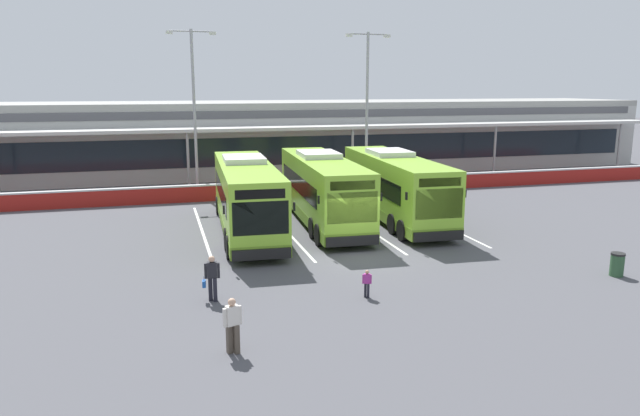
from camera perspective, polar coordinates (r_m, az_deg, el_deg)
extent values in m
plane|color=#4C4C51|center=(26.02, 3.78, -4.64)|extent=(200.00, 200.00, 0.00)
cube|color=#B7B7B2|center=(51.42, -6.22, 6.59)|extent=(70.00, 10.00, 5.50)
cube|color=#19232D|center=(46.54, -5.19, 5.52)|extent=(66.00, 0.08, 2.20)
cube|color=#4C4C51|center=(46.31, -5.25, 9.02)|extent=(68.00, 0.08, 0.60)
cube|color=beige|center=(44.92, -4.89, 7.73)|extent=(67.00, 3.00, 0.24)
cube|color=gray|center=(51.24, -6.30, 9.94)|extent=(70.00, 10.00, 0.50)
cylinder|color=#999999|center=(43.20, -12.66, 4.53)|extent=(0.20, 0.20, 4.20)
cylinder|color=#999999|center=(45.53, 3.17, 5.16)|extent=(0.20, 0.20, 4.20)
cylinder|color=#999999|center=(50.86, 16.58, 5.38)|extent=(0.20, 0.20, 4.20)
cylinder|color=#999999|center=(58.38, 27.01, 5.36)|extent=(0.20, 0.20, 4.20)
cube|color=maroon|center=(39.53, -3.16, 1.80)|extent=(60.00, 0.36, 1.00)
cube|color=#B2B2B2|center=(39.44, -3.17, 2.58)|extent=(60.00, 0.40, 0.10)
cube|color=#8CC633|center=(29.90, -7.13, 1.21)|extent=(3.19, 12.12, 3.19)
cube|color=olive|center=(30.17, -7.07, -1.24)|extent=(3.21, 12.14, 0.56)
cube|color=black|center=(30.25, -7.22, 1.80)|extent=(3.09, 9.72, 0.96)
cube|color=black|center=(24.08, -5.78, -0.99)|extent=(2.31, 0.22, 1.40)
cube|color=black|center=(23.87, -5.83, 1.35)|extent=(2.05, 0.19, 0.40)
cube|color=silver|center=(30.63, -7.40, 4.74)|extent=(2.20, 2.91, 0.28)
cube|color=black|center=(24.35, -5.68, -4.49)|extent=(2.46, 0.29, 0.44)
cube|color=black|center=(24.55, -2.52, 0.15)|extent=(0.09, 0.12, 0.36)
cube|color=black|center=(24.22, -9.31, -0.16)|extent=(0.09, 0.12, 0.36)
cylinder|color=black|center=(34.78, -5.85, 0.41)|extent=(0.38, 1.06, 1.04)
cylinder|color=black|center=(34.59, -9.78, 0.23)|extent=(0.38, 1.06, 1.04)
cylinder|color=black|center=(27.24, -3.91, -2.76)|extent=(0.38, 1.06, 1.04)
cylinder|color=black|center=(27.00, -8.93, -3.01)|extent=(0.38, 1.06, 1.04)
cylinder|color=black|center=(25.90, -3.44, -3.52)|extent=(0.38, 1.06, 1.04)
cylinder|color=black|center=(25.65, -8.73, -3.79)|extent=(0.38, 1.06, 1.04)
cube|color=#8CC633|center=(31.76, 0.26, 1.93)|extent=(3.19, 12.12, 3.19)
cube|color=olive|center=(32.02, 0.26, -0.39)|extent=(3.21, 12.14, 0.56)
cube|color=black|center=(32.11, 0.10, 2.47)|extent=(3.09, 9.72, 0.96)
cube|color=black|center=(26.07, 3.15, 0.05)|extent=(2.31, 0.22, 1.40)
cube|color=black|center=(25.88, 3.18, 2.21)|extent=(2.05, 0.19, 0.40)
cube|color=silver|center=(32.48, -0.13, 5.24)|extent=(2.20, 2.91, 0.28)
cube|color=black|center=(26.31, 3.18, -3.20)|extent=(2.46, 0.29, 0.44)
cube|color=black|center=(26.75, 5.96, 1.07)|extent=(0.09, 0.12, 0.36)
cube|color=black|center=(25.99, -0.14, 0.81)|extent=(0.09, 0.12, 0.36)
cylinder|color=black|center=(36.69, 0.49, 1.06)|extent=(0.38, 1.06, 1.04)
cylinder|color=black|center=(36.23, -3.19, 0.91)|extent=(0.38, 1.06, 1.04)
cylinder|color=black|center=(29.31, 3.92, -1.71)|extent=(0.38, 1.06, 1.04)
cylinder|color=black|center=(28.74, -0.66, -1.96)|extent=(0.38, 1.06, 1.04)
cylinder|color=black|center=(28.01, 4.73, -2.36)|extent=(0.38, 1.06, 1.04)
cylinder|color=black|center=(27.41, -0.06, -2.64)|extent=(0.38, 1.06, 1.04)
cube|color=#8CC633|center=(32.88, 7.27, 2.17)|extent=(3.19, 12.12, 3.19)
cube|color=olive|center=(33.12, 7.21, -0.07)|extent=(3.21, 12.14, 0.56)
cube|color=black|center=(33.21, 7.05, 2.70)|extent=(3.09, 9.72, 0.96)
cube|color=black|center=(27.42, 11.46, 0.41)|extent=(2.31, 0.22, 1.40)
cube|color=black|center=(27.24, 11.55, 2.47)|extent=(2.05, 0.19, 0.40)
cube|color=silver|center=(33.57, 6.77, 5.37)|extent=(2.20, 2.91, 0.28)
cube|color=black|center=(27.66, 11.42, -2.68)|extent=(2.46, 0.29, 0.44)
cube|color=black|center=(28.28, 13.90, 1.37)|extent=(0.09, 0.12, 0.36)
cube|color=black|center=(27.13, 8.38, 1.15)|extent=(0.09, 0.12, 0.36)
cylinder|color=black|center=(37.78, 6.58, 1.30)|extent=(0.38, 1.06, 1.04)
cylinder|color=black|center=(37.08, 3.09, 1.16)|extent=(0.38, 1.06, 1.04)
cylinder|color=black|center=(30.67, 11.32, -1.31)|extent=(0.38, 1.06, 1.04)
cylinder|color=black|center=(29.80, 7.10, -1.55)|extent=(0.38, 1.06, 1.04)
cylinder|color=black|center=(29.44, 12.41, -1.90)|extent=(0.38, 1.06, 1.04)
cylinder|color=black|center=(28.53, 8.04, -2.18)|extent=(0.38, 1.06, 1.04)
cube|color=silver|center=(30.50, -11.30, -2.38)|extent=(0.14, 13.00, 0.01)
cube|color=silver|center=(31.06, -3.55, -1.91)|extent=(0.14, 13.00, 0.01)
cube|color=silver|center=(32.17, 3.78, -1.43)|extent=(0.14, 13.00, 0.01)
cube|color=silver|center=(33.76, 10.53, -0.97)|extent=(0.14, 13.00, 0.01)
cube|color=black|center=(20.98, -10.57, -7.70)|extent=(0.16, 0.19, 0.84)
cube|color=black|center=(20.87, -10.13, -7.79)|extent=(0.16, 0.19, 0.84)
cube|color=black|center=(20.70, -10.43, -5.92)|extent=(0.36, 0.25, 0.56)
cube|color=black|center=(20.72, -11.03, -6.02)|extent=(0.10, 0.11, 0.54)
cube|color=black|center=(20.71, -9.81, -5.97)|extent=(0.10, 0.11, 0.54)
sphere|color=tan|center=(20.59, -10.47, -4.89)|extent=(0.22, 0.22, 0.22)
cube|color=#194C9E|center=(20.88, -11.18, -7.21)|extent=(0.15, 0.29, 0.22)
cylinder|color=#194C9E|center=(20.82, -11.20, -6.74)|extent=(0.02, 0.02, 0.16)
cube|color=#4C4238|center=(16.99, -8.77, -12.42)|extent=(0.18, 0.21, 0.84)
cube|color=#4C4238|center=(16.95, -8.10, -12.47)|extent=(0.18, 0.21, 0.84)
cube|color=silver|center=(16.70, -8.51, -10.26)|extent=(0.39, 0.30, 0.56)
cube|color=silver|center=(16.63, -9.22, -10.47)|extent=(0.11, 0.12, 0.54)
cube|color=silver|center=(16.78, -7.80, -10.22)|extent=(0.11, 0.12, 0.54)
sphere|color=tan|center=(16.55, -8.55, -9.01)|extent=(0.22, 0.22, 0.22)
cube|color=black|center=(21.06, 4.42, -7.92)|extent=(0.12, 0.13, 0.52)
cube|color=black|center=(20.99, 4.70, -7.99)|extent=(0.12, 0.13, 0.52)
cube|color=#A32D89|center=(20.88, 4.58, -6.84)|extent=(0.24, 0.20, 0.35)
cube|color=#A32D89|center=(20.88, 4.20, -6.88)|extent=(0.07, 0.08, 0.33)
cube|color=#A32D89|center=(20.89, 4.95, -6.89)|extent=(0.07, 0.08, 0.33)
sphere|color=tan|center=(20.80, 4.59, -6.21)|extent=(0.14, 0.14, 0.14)
cylinder|color=#9E9EA3|center=(41.14, -12.07, 8.96)|extent=(0.20, 0.20, 11.00)
cylinder|color=#9E9EA3|center=(41.25, -12.41, 16.40)|extent=(2.80, 0.10, 0.10)
cube|color=silver|center=(41.18, -14.42, 16.18)|extent=(0.44, 0.28, 0.20)
cube|color=silver|center=(41.35, -10.38, 16.33)|extent=(0.44, 0.28, 0.20)
cylinder|color=#9E9EA3|center=(42.60, 4.57, 9.27)|extent=(0.20, 0.20, 11.00)
cylinder|color=#9E9EA3|center=(42.70, 4.69, 16.46)|extent=(2.80, 0.10, 0.10)
cube|color=silver|center=(42.23, 2.83, 16.40)|extent=(0.44, 0.28, 0.20)
cube|color=silver|center=(43.19, 6.50, 16.24)|extent=(0.44, 0.28, 0.20)
cylinder|color=#2D5133|center=(25.95, 26.85, -4.99)|extent=(0.52, 0.52, 0.85)
cylinder|color=black|center=(25.83, 26.95, -4.00)|extent=(0.54, 0.54, 0.08)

